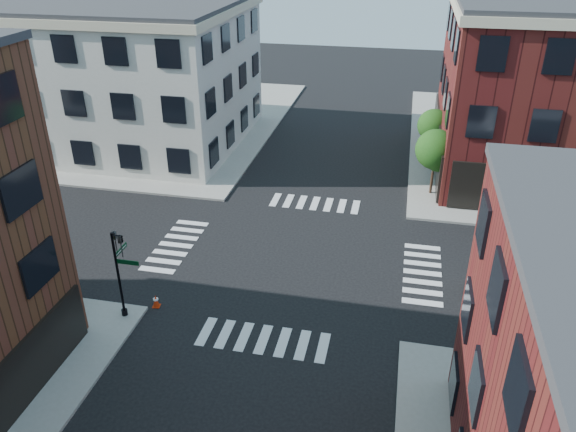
# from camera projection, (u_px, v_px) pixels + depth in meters

# --- Properties ---
(ground) EXTENTS (120.00, 120.00, 0.00)m
(ground) POSITION_uv_depth(u_px,v_px,m) (294.00, 258.00, 31.24)
(ground) COLOR black
(ground) RESTS_ON ground
(sidewalk_nw) EXTENTS (30.00, 30.00, 0.15)m
(sidewalk_nw) POSITION_uv_depth(u_px,v_px,m) (121.00, 118.00, 53.23)
(sidewalk_nw) COLOR gray
(sidewalk_nw) RESTS_ON ground
(building_nw) EXTENTS (22.00, 16.00, 11.00)m
(building_nw) POSITION_uv_depth(u_px,v_px,m) (106.00, 74.00, 46.01)
(building_nw) COLOR beige
(building_nw) RESTS_ON ground
(tree_near) EXTENTS (2.69, 2.69, 4.49)m
(tree_near) POSITION_uv_depth(u_px,v_px,m) (436.00, 152.00, 37.01)
(tree_near) COLOR black
(tree_near) RESTS_ON ground
(tree_far) EXTENTS (2.43, 2.43, 4.07)m
(tree_far) POSITION_uv_depth(u_px,v_px,m) (434.00, 127.00, 42.33)
(tree_far) COLOR black
(tree_far) RESTS_ON ground
(signal_pole) EXTENTS (1.29, 1.24, 4.60)m
(signal_pole) POSITION_uv_depth(u_px,v_px,m) (120.00, 265.00, 25.36)
(signal_pole) COLOR black
(signal_pole) RESTS_ON ground
(traffic_cone) EXTENTS (0.40, 0.40, 0.65)m
(traffic_cone) POSITION_uv_depth(u_px,v_px,m) (156.00, 301.00, 27.20)
(traffic_cone) COLOR red
(traffic_cone) RESTS_ON ground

